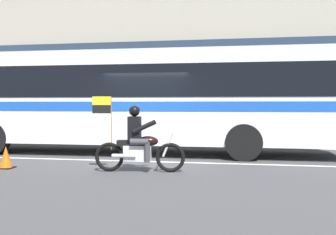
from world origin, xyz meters
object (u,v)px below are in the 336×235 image
motorcycle_with_rider (139,144)px  traffic_cone (6,158)px  fire_hydrant (84,130)px  transit_bus (130,95)px

motorcycle_with_rider → traffic_cone: (-3.37, -0.11, -0.41)m
motorcycle_with_rider → fire_hydrant: (-4.08, 6.59, -0.15)m
transit_bus → traffic_cone: 4.45m
fire_hydrant → motorcycle_with_rider: bearing=-58.2°
motorcycle_with_rider → transit_bus: bearing=109.1°
transit_bus → motorcycle_with_rider: transit_bus is taller
fire_hydrant → traffic_cone: bearing=-83.9°
fire_hydrant → traffic_cone: (0.72, -6.70, -0.26)m
traffic_cone → fire_hydrant: bearing=96.1°
transit_bus → traffic_cone: transit_bus is taller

